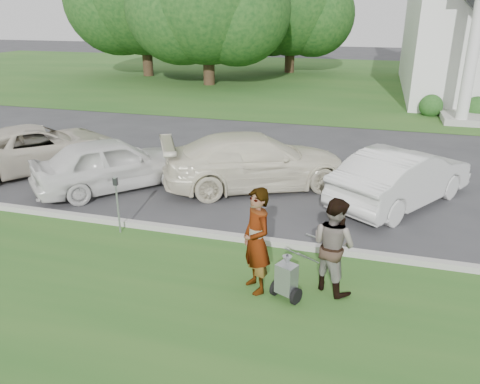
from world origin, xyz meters
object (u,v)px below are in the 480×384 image
at_px(parking_meter_near, 117,198).
at_px(tree_left, 207,3).
at_px(car_d, 402,177).
at_px(tree_back, 291,10).
at_px(car_a, 38,148).
at_px(person_left, 256,242).
at_px(striping_cart, 287,279).
at_px(car_c, 256,161).
at_px(car_b, 113,163).
at_px(person_right, 333,246).

bearing_deg(parking_meter_near, tree_left, 104.42).
height_order(parking_meter_near, car_d, car_d).
bearing_deg(tree_back, car_a, -96.84).
bearing_deg(person_left, striping_cart, 36.82).
bearing_deg(parking_meter_near, person_left, -21.44).
relative_size(tree_left, car_c, 2.02).
xyz_separation_m(tree_left, car_d, (11.77, -18.19, -4.37)).
bearing_deg(striping_cart, car_b, 169.10).
xyz_separation_m(tree_left, car_b, (4.01, -19.26, -4.37)).
bearing_deg(person_right, car_a, 10.32).
xyz_separation_m(striping_cart, parking_meter_near, (-4.13, 1.53, 0.45)).
height_order(person_left, car_b, person_left).
bearing_deg(car_a, car_d, -139.44).
relative_size(car_b, car_c, 0.82).
height_order(striping_cart, parking_meter_near, parking_meter_near).
xyz_separation_m(parking_meter_near, car_b, (-1.60, 2.53, -0.11)).
bearing_deg(car_a, tree_left, -47.69).
bearing_deg(car_c, car_b, 79.97).
height_order(person_right, car_b, person_right).
relative_size(tree_left, person_left, 5.44).
distance_m(striping_cart, car_d, 5.53).
bearing_deg(tree_left, car_a, -87.38).
distance_m(tree_left, tree_back, 8.95).
relative_size(striping_cart, parking_meter_near, 0.79).
bearing_deg(person_left, car_d, 112.44).
distance_m(person_left, person_right, 1.36).
xyz_separation_m(person_right, car_a, (-9.61, 4.43, -0.19)).
bearing_deg(tree_left, parking_meter_near, -75.58).
distance_m(striping_cart, parking_meter_near, 4.43).
height_order(tree_left, tree_back, tree_left).
bearing_deg(car_a, tree_back, -57.15).
relative_size(striping_cart, car_d, 0.24).
bearing_deg(striping_cart, parking_meter_near, -175.88).
bearing_deg(parking_meter_near, car_c, 59.45).
xyz_separation_m(car_b, car_d, (7.76, 1.07, 0.00)).
bearing_deg(car_b, striping_cart, -172.82).
bearing_deg(car_b, tree_back, -47.45).
relative_size(car_a, car_c, 0.96).
height_order(tree_left, car_d, tree_left).
bearing_deg(person_left, car_c, 154.42).
xyz_separation_m(person_left, person_right, (1.30, 0.40, -0.09)).
height_order(car_b, car_c, car_c).
bearing_deg(person_left, tree_back, 149.52).
distance_m(car_a, car_d, 10.93).
xyz_separation_m(tree_left, striping_cart, (9.74, -23.32, -4.71)).
relative_size(parking_meter_near, car_c, 0.26).
bearing_deg(car_b, car_c, -119.43).
height_order(person_right, parking_meter_near, person_right).
height_order(car_a, car_b, car_b).
distance_m(striping_cart, person_left, 0.83).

